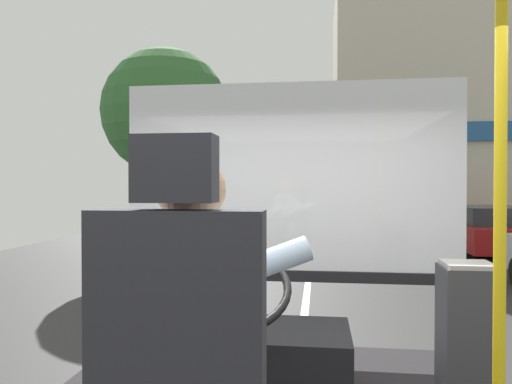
{
  "coord_description": "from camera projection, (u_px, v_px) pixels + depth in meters",
  "views": [
    {
      "loc": [
        0.21,
        -1.99,
        1.93
      ],
      "look_at": [
        -0.13,
        0.58,
        1.89
      ],
      "focal_mm": 34.03,
      "sensor_mm": 36.0,
      "label": 1
    }
  ],
  "objects": [
    {
      "name": "parked_car_green",
      "position": [
        439.0,
        217.0,
        18.24
      ],
      "size": [
        1.89,
        4.32,
        1.36
      ],
      "color": "#195633",
      "rests_on": "ground"
    },
    {
      "name": "ground",
      "position": [
        309.0,
        273.0,
        10.75
      ],
      "size": [
        18.0,
        44.0,
        0.06
      ],
      "color": "#2F2F2F"
    },
    {
      "name": "fare_box",
      "position": [
        468.0,
        348.0,
        2.31
      ],
      "size": [
        0.25,
        0.24,
        0.82
      ],
      "color": "#333338",
      "rests_on": "bus_floor"
    },
    {
      "name": "street_tree",
      "position": [
        165.0,
        113.0,
        11.44
      ],
      "size": [
        2.98,
        2.98,
        5.14
      ],
      "color": "#4C3828",
      "rests_on": "ground"
    },
    {
      "name": "parked_car_white",
      "position": [
        410.0,
        210.0,
        24.16
      ],
      "size": [
        1.8,
        4.16,
        1.29
      ],
      "color": "silver",
      "rests_on": "ground"
    },
    {
      "name": "handrail_pole",
      "position": [
        500.0,
        225.0,
        1.77
      ],
      "size": [
        0.04,
        0.04,
        2.08
      ],
      "color": "gold",
      "rests_on": "bus_floor"
    },
    {
      "name": "steering_console",
      "position": [
        248.0,
        361.0,
        2.65
      ],
      "size": [
        1.1,
        1.03,
        0.86
      ],
      "color": "black",
      "rests_on": "bus_floor"
    },
    {
      "name": "parked_car_red",
      "position": [
        488.0,
        230.0,
        13.31
      ],
      "size": [
        2.03,
        4.44,
        1.34
      ],
      "color": "maroon",
      "rests_on": "ground"
    },
    {
      "name": "shop_building",
      "position": [
        492.0,
        116.0,
        17.63
      ],
      "size": [
        11.32,
        5.28,
        8.87
      ],
      "color": "#BCB29E",
      "rests_on": "ground"
    },
    {
      "name": "windshield_panel",
      "position": [
        291.0,
        204.0,
        3.61
      ],
      "size": [
        2.5,
        0.08,
        1.48
      ],
      "color": "white"
    },
    {
      "name": "bus_driver",
      "position": [
        196.0,
        321.0,
        1.51
      ],
      "size": [
        0.74,
        0.6,
        0.82
      ],
      "color": "black",
      "rests_on": "driver_seat"
    }
  ]
}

